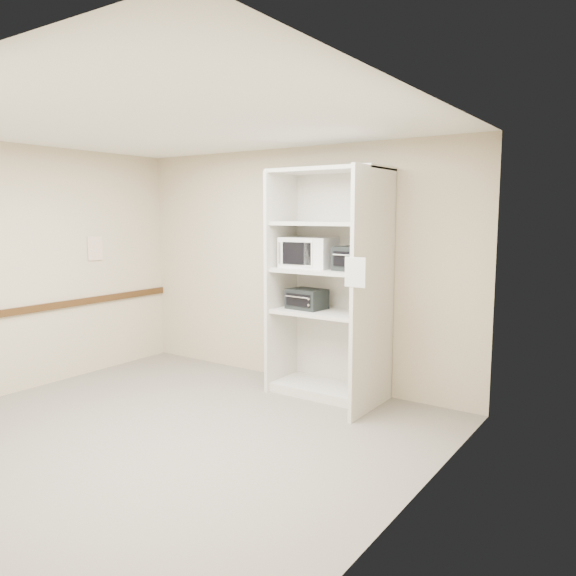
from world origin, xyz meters
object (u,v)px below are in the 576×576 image
Objects in this scene: microwave at (309,252)px; toaster_oven_upper at (358,259)px; shelving_unit at (332,292)px; toaster_oven_lower at (307,299)px.

microwave is 1.27× the size of toaster_oven_upper.
shelving_unit reaches higher than microwave.
shelving_unit is 0.46m from toaster_oven_upper.
microwave reaches higher than toaster_oven_lower.
toaster_oven_lower is at bearing -84.49° from microwave.
shelving_unit is 0.33m from toaster_oven_lower.
toaster_oven_upper is at bearing 6.07° from toaster_oven_lower.
shelving_unit is 5.59× the size of toaster_oven_upper.
microwave is 0.51m from toaster_oven_lower.
toaster_oven_upper is at bearing -8.86° from microwave.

